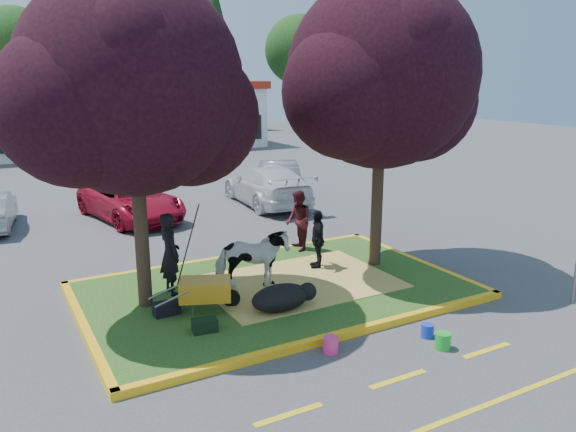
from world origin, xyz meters
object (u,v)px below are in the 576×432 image
handler (170,254)px  bucket_blue (427,331)px  cow (252,259)px  bucket_pink (331,345)px  calf (281,298)px  wheelbarrow (206,290)px  bucket_green (443,341)px

handler → bucket_blue: 5.48m
cow → bucket_pink: size_ratio=5.41×
cow → bucket_pink: 3.15m
calf → handler: handler is taller
cow → bucket_blue: bearing=-130.0°
bucket_blue → bucket_pink: bearing=169.0°
wheelbarrow → bucket_pink: wheelbarrow is taller
bucket_green → wheelbarrow: bearing=134.8°
calf → bucket_green: size_ratio=4.14×
calf → wheelbarrow: (-1.32, 0.65, 0.20)m
handler → bucket_pink: 4.15m
cow → bucket_green: cow is taller
wheelbarrow → bucket_blue: wheelbarrow is taller
cow → handler: size_ratio=0.90×
bucket_pink → bucket_blue: bucket_pink is taller
cow → calf: bearing=-160.1°
calf → bucket_blue: 2.88m
bucket_pink → bucket_blue: size_ratio=1.16×
calf → bucket_green: 3.20m
bucket_green → calf: bearing=126.2°
calf → bucket_green: bearing=-64.2°
wheelbarrow → bucket_pink: 2.79m
cow → wheelbarrow: bearing=138.1°
wheelbarrow → handler: bearing=125.7°
handler → bucket_green: 5.80m
cow → bucket_blue: (1.95, -3.45, -0.70)m
wheelbarrow → bucket_blue: 4.31m
calf → bucket_blue: calf is taller
bucket_green → bucket_blue: size_ratio=1.17×
bucket_green → bucket_pink: (-1.82, 0.85, -0.00)m
bucket_blue → handler: bearing=131.4°
bucket_green → bucket_pink: bucket_green is taller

